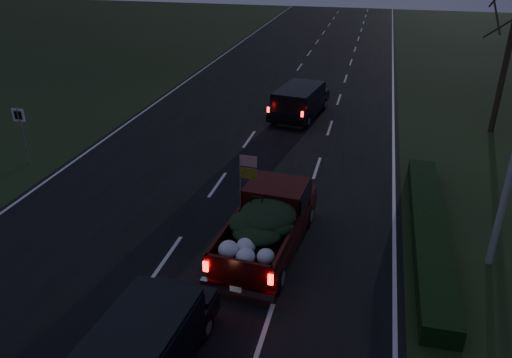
% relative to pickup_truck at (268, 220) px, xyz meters
% --- Properties ---
extents(ground, '(120.00, 120.00, 0.00)m').
position_rel_pickup_truck_xyz_m(ground, '(-2.88, -1.21, -1.02)').
color(ground, black).
rests_on(ground, ground).
extents(road_asphalt, '(14.00, 120.00, 0.02)m').
position_rel_pickup_truck_xyz_m(road_asphalt, '(-2.88, -1.21, -1.01)').
color(road_asphalt, black).
rests_on(road_asphalt, ground).
extents(hedge_row, '(1.00, 10.00, 0.60)m').
position_rel_pickup_truck_xyz_m(hedge_row, '(4.92, 1.79, -0.72)').
color(hedge_row, black).
rests_on(hedge_row, ground).
extents(route_sign, '(0.55, 0.08, 2.50)m').
position_rel_pickup_truck_xyz_m(route_sign, '(-11.38, 3.79, 0.64)').
color(route_sign, gray).
rests_on(route_sign, ground).
extents(pickup_truck, '(2.39, 5.34, 2.73)m').
position_rel_pickup_truck_xyz_m(pickup_truck, '(0.00, 0.00, 0.00)').
color(pickup_truck, '#380907').
rests_on(pickup_truck, ground).
extents(lead_suv, '(2.71, 5.01, 1.37)m').
position_rel_pickup_truck_xyz_m(lead_suv, '(-1.09, 12.57, 0.01)').
color(lead_suv, black).
rests_on(lead_suv, ground).
extents(rear_suv, '(2.11, 4.45, 1.24)m').
position_rel_pickup_truck_xyz_m(rear_suv, '(-1.55, -5.64, -0.08)').
color(rear_suv, black).
rests_on(rear_suv, ground).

